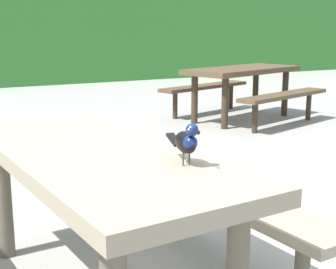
{
  "coord_description": "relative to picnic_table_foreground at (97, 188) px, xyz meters",
  "views": [
    {
      "loc": [
        -1.1,
        -2.04,
        1.29
      ],
      "look_at": [
        -0.09,
        -0.19,
        0.84
      ],
      "focal_mm": 53.21,
      "sensor_mm": 36.0,
      "label": 1
    }
  ],
  "objects": [
    {
      "name": "picnic_table_foreground",
      "position": [
        0.0,
        0.0,
        0.0
      ],
      "size": [
        1.79,
        1.85,
        0.74
      ],
      "color": "gray",
      "rests_on": "ground"
    },
    {
      "name": "picnic_table_mid_left",
      "position": [
        3.52,
        3.56,
        0.0
      ],
      "size": [
        2.1,
        2.08,
        0.74
      ],
      "color": "brown",
      "rests_on": "ground"
    },
    {
      "name": "bird_grackle",
      "position": [
        0.23,
        -0.42,
        0.29
      ],
      "size": [
        0.09,
        0.29,
        0.18
      ],
      "color": "black",
      "rests_on": "picnic_table_foreground"
    }
  ]
}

